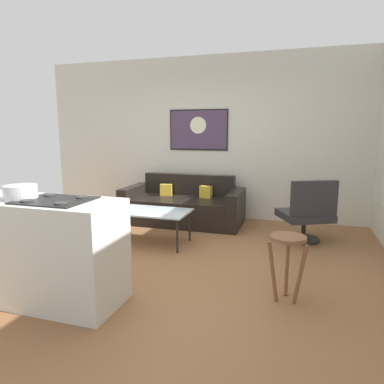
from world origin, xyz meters
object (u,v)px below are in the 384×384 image
coffee_table (151,213)px  armchair (307,213)px  bar_stool (288,250)px  wall_painting (198,130)px  mixing_bowl (21,193)px  couch (183,207)px

coffee_table → armchair: armchair is taller
bar_stool → wall_painting: wall_painting is taller
bar_stool → mixing_bowl: (-2.26, -0.66, 0.52)m
couch → armchair: 2.03m
couch → bar_stool: size_ratio=3.26×
coffee_table → armchair: bearing=18.2°
bar_stool → mixing_bowl: bearing=-163.7°
couch → mixing_bowl: 3.09m
armchair → mixing_bowl: size_ratio=3.13×
couch → armchair: size_ratio=2.23×
coffee_table → wall_painting: (0.17, 1.74, 1.12)m
wall_painting → armchair: bearing=-29.7°
couch → bar_stool: (1.76, -2.30, 0.20)m
couch → armchair: bearing=-14.5°
couch → coffee_table: 1.19m
coffee_table → bar_stool: size_ratio=1.73×
couch → armchair: armchair is taller
armchair → mixing_bowl: 3.53m
couch → wall_painting: wall_painting is taller
couch → wall_painting: 1.40m
mixing_bowl → armchair: bearing=44.8°
bar_stool → wall_painting: bearing=120.2°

